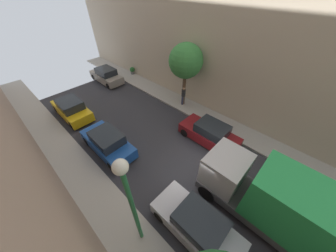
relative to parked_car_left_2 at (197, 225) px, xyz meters
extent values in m
plane|color=#2D2D33|center=(2.70, 1.73, -0.72)|extent=(32.00, 32.00, 0.00)
cube|color=#A8A399|center=(-2.30, 1.73, -0.64)|extent=(2.00, 44.00, 0.15)
cube|color=#A8A399|center=(7.70, 1.73, -0.64)|extent=(2.00, 44.00, 0.15)
cube|color=silver|center=(0.00, 0.04, -0.17)|extent=(1.76, 4.20, 0.76)
cube|color=#1E2328|center=(0.00, -0.11, 0.53)|extent=(1.56, 2.10, 0.64)
cylinder|color=black|center=(-0.78, 1.59, -0.40)|extent=(0.22, 0.64, 0.64)
cylinder|color=black|center=(0.78, 1.59, -0.40)|extent=(0.22, 0.64, 0.64)
cylinder|color=black|center=(0.78, -1.51, -0.40)|extent=(0.22, 0.64, 0.64)
cube|color=#194799|center=(0.00, 7.34, -0.17)|extent=(1.76, 4.20, 0.76)
cube|color=#1E2328|center=(0.00, 7.19, 0.53)|extent=(1.56, 2.10, 0.64)
cylinder|color=black|center=(-0.78, 8.89, -0.40)|extent=(0.22, 0.64, 0.64)
cylinder|color=black|center=(0.78, 8.89, -0.40)|extent=(0.22, 0.64, 0.64)
cylinder|color=black|center=(-0.78, 5.79, -0.40)|extent=(0.22, 0.64, 0.64)
cylinder|color=black|center=(0.78, 5.79, -0.40)|extent=(0.22, 0.64, 0.64)
cube|color=gold|center=(0.00, 12.86, -0.17)|extent=(1.76, 4.20, 0.76)
cube|color=#1E2328|center=(0.00, 12.71, 0.53)|extent=(1.56, 2.10, 0.64)
cylinder|color=black|center=(-0.78, 14.41, -0.40)|extent=(0.22, 0.64, 0.64)
cylinder|color=black|center=(0.78, 14.41, -0.40)|extent=(0.22, 0.64, 0.64)
cylinder|color=black|center=(-0.78, 11.31, -0.40)|extent=(0.22, 0.64, 0.64)
cylinder|color=black|center=(0.78, 11.31, -0.40)|extent=(0.22, 0.64, 0.64)
cube|color=maroon|center=(5.40, 2.88, -0.17)|extent=(1.76, 4.20, 0.76)
cube|color=#1E2328|center=(5.40, 2.73, 0.53)|extent=(1.56, 2.10, 0.64)
cylinder|color=black|center=(4.62, 4.43, -0.40)|extent=(0.22, 0.64, 0.64)
cylinder|color=black|center=(6.18, 4.43, -0.40)|extent=(0.22, 0.64, 0.64)
cylinder|color=black|center=(4.62, 1.33, -0.40)|extent=(0.22, 0.64, 0.64)
cylinder|color=black|center=(6.18, 1.33, -0.40)|extent=(0.22, 0.64, 0.64)
cube|color=gray|center=(5.40, 16.31, -0.17)|extent=(1.76, 4.20, 0.76)
cube|color=#1E2328|center=(5.40, 16.16, 0.53)|extent=(1.56, 2.10, 0.64)
cylinder|color=black|center=(4.62, 17.86, -0.40)|extent=(0.22, 0.64, 0.64)
cylinder|color=black|center=(6.18, 17.86, -0.40)|extent=(0.22, 0.64, 0.64)
cylinder|color=black|center=(4.62, 14.76, -0.40)|extent=(0.22, 0.64, 0.64)
cylinder|color=black|center=(6.18, 14.76, -0.40)|extent=(0.22, 0.64, 0.64)
cube|color=#4C4C51|center=(2.70, -2.03, 0.01)|extent=(2.20, 6.60, 0.50)
cube|color=#B7B7BC|center=(2.70, 0.37, 1.11)|extent=(2.10, 1.80, 1.70)
cube|color=green|center=(2.70, -3.03, 1.46)|extent=(2.24, 4.20, 2.40)
cylinder|color=black|center=(1.72, 0.57, -0.24)|extent=(0.30, 0.96, 0.96)
cylinder|color=black|center=(3.68, 0.57, -0.24)|extent=(0.30, 0.96, 0.96)
cylinder|color=black|center=(3.68, -4.43, -0.24)|extent=(0.30, 0.96, 0.96)
cylinder|color=#2D334C|center=(7.54, 7.12, -0.16)|extent=(0.18, 0.18, 0.82)
cylinder|color=#2D334C|center=(7.76, 7.12, -0.16)|extent=(0.18, 0.18, 0.82)
cylinder|color=#262626|center=(7.65, 7.12, 0.57)|extent=(0.36, 0.36, 0.64)
sphere|color=tan|center=(7.65, 7.12, 1.03)|extent=(0.24, 0.24, 0.24)
cylinder|color=brown|center=(7.71, 7.16, 0.89)|extent=(0.29, 0.29, 2.91)
sphere|color=#38843D|center=(7.71, 7.16, 3.35)|extent=(2.70, 2.70, 2.70)
cylinder|color=slate|center=(8.43, 15.60, -0.42)|extent=(0.42, 0.42, 0.30)
sphere|color=#2D7233|center=(8.43, 15.60, -0.04)|extent=(0.57, 0.57, 0.57)
cylinder|color=#26723F|center=(-1.90, 1.63, 1.98)|extent=(0.16, 0.16, 5.09)
sphere|color=white|center=(-1.90, 1.63, 4.74)|extent=(0.44, 0.44, 0.44)
camera|label=1|loc=(-2.92, -0.99, 8.36)|focal=18.31mm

